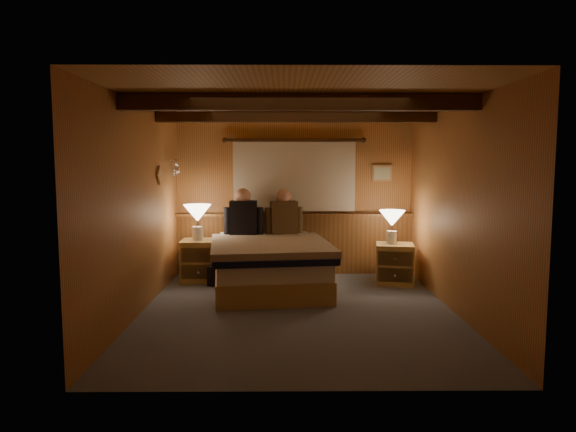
{
  "coord_description": "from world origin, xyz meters",
  "views": [
    {
      "loc": [
        -0.16,
        -5.8,
        1.72
      ],
      "look_at": [
        -0.11,
        0.4,
        1.07
      ],
      "focal_mm": 32.0,
      "sensor_mm": 36.0,
      "label": 1
    }
  ],
  "objects_px": {
    "bed": "(269,264)",
    "duffel_bag": "(226,275)",
    "nightstand_left": "(201,260)",
    "nightstand_right": "(394,264)",
    "lamp_right": "(392,220)",
    "person_left": "(243,215)",
    "person_right": "(284,215)",
    "lamp_left": "(197,215)"
  },
  "relations": [
    {
      "from": "person_right",
      "to": "nightstand_left",
      "type": "bearing_deg",
      "value": 179.55
    },
    {
      "from": "bed",
      "to": "lamp_left",
      "type": "relative_size",
      "value": 4.12
    },
    {
      "from": "bed",
      "to": "nightstand_left",
      "type": "xyz_separation_m",
      "value": [
        -1.01,
        0.53,
        -0.05
      ]
    },
    {
      "from": "nightstand_left",
      "to": "nightstand_right",
      "type": "bearing_deg",
      "value": -5.36
    },
    {
      "from": "person_left",
      "to": "duffel_bag",
      "type": "bearing_deg",
      "value": -119.59
    },
    {
      "from": "nightstand_right",
      "to": "lamp_right",
      "type": "bearing_deg",
      "value": 162.6
    },
    {
      "from": "bed",
      "to": "duffel_bag",
      "type": "bearing_deg",
      "value": 149.92
    },
    {
      "from": "bed",
      "to": "lamp_left",
      "type": "xyz_separation_m",
      "value": [
        -1.04,
        0.51,
        0.61
      ]
    },
    {
      "from": "lamp_right",
      "to": "person_right",
      "type": "xyz_separation_m",
      "value": [
        -1.53,
        0.37,
        0.04
      ]
    },
    {
      "from": "lamp_right",
      "to": "duffel_bag",
      "type": "bearing_deg",
      "value": -177.59
    },
    {
      "from": "nightstand_right",
      "to": "person_left",
      "type": "distance_m",
      "value": 2.28
    },
    {
      "from": "nightstand_right",
      "to": "duffel_bag",
      "type": "height_order",
      "value": "nightstand_right"
    },
    {
      "from": "person_left",
      "to": "person_right",
      "type": "xyz_separation_m",
      "value": [
        0.59,
        0.09,
        -0.01
      ]
    },
    {
      "from": "lamp_left",
      "to": "lamp_right",
      "type": "bearing_deg",
      "value": -3.15
    },
    {
      "from": "bed",
      "to": "person_right",
      "type": "bearing_deg",
      "value": 67.78
    },
    {
      "from": "nightstand_left",
      "to": "person_right",
      "type": "xyz_separation_m",
      "value": [
        1.21,
        0.2,
        0.64
      ]
    },
    {
      "from": "bed",
      "to": "nightstand_left",
      "type": "bearing_deg",
      "value": 145.04
    },
    {
      "from": "person_left",
      "to": "nightstand_right",
      "type": "bearing_deg",
      "value": -8.06
    },
    {
      "from": "nightstand_right",
      "to": "lamp_left",
      "type": "xyz_separation_m",
      "value": [
        -2.81,
        0.17,
        0.68
      ]
    },
    {
      "from": "nightstand_left",
      "to": "nightstand_right",
      "type": "relative_size",
      "value": 1.02
    },
    {
      "from": "nightstand_left",
      "to": "nightstand_right",
      "type": "xyz_separation_m",
      "value": [
        2.78,
        -0.2,
        -0.02
      ]
    },
    {
      "from": "bed",
      "to": "duffel_bag",
      "type": "height_order",
      "value": "bed"
    },
    {
      "from": "lamp_left",
      "to": "person_left",
      "type": "height_order",
      "value": "person_left"
    },
    {
      "from": "lamp_right",
      "to": "nightstand_right",
      "type": "bearing_deg",
      "value": -26.87
    },
    {
      "from": "bed",
      "to": "person_right",
      "type": "xyz_separation_m",
      "value": [
        0.2,
        0.73,
        0.59
      ]
    },
    {
      "from": "person_right",
      "to": "duffel_bag",
      "type": "xyz_separation_m",
      "value": [
        -0.81,
        -0.47,
        -0.79
      ]
    },
    {
      "from": "nightstand_left",
      "to": "lamp_left",
      "type": "height_order",
      "value": "lamp_left"
    },
    {
      "from": "nightstand_right",
      "to": "person_left",
      "type": "relative_size",
      "value": 0.84
    },
    {
      "from": "nightstand_right",
      "to": "lamp_right",
      "type": "relative_size",
      "value": 1.23
    },
    {
      "from": "nightstand_left",
      "to": "person_left",
      "type": "relative_size",
      "value": 0.85
    },
    {
      "from": "duffel_bag",
      "to": "lamp_left",
      "type": "bearing_deg",
      "value": 165.53
    },
    {
      "from": "lamp_right",
      "to": "person_left",
      "type": "xyz_separation_m",
      "value": [
        -2.12,
        0.28,
        0.04
      ]
    },
    {
      "from": "duffel_bag",
      "to": "nightstand_left",
      "type": "bearing_deg",
      "value": 161.12
    },
    {
      "from": "bed",
      "to": "nightstand_right",
      "type": "xyz_separation_m",
      "value": [
        1.77,
        0.34,
        -0.06
      ]
    },
    {
      "from": "lamp_left",
      "to": "person_left",
      "type": "xyz_separation_m",
      "value": [
        0.65,
        0.13,
        -0.02
      ]
    },
    {
      "from": "bed",
      "to": "lamp_right",
      "type": "height_order",
      "value": "lamp_right"
    },
    {
      "from": "nightstand_left",
      "to": "person_right",
      "type": "height_order",
      "value": "person_right"
    },
    {
      "from": "lamp_right",
      "to": "person_left",
      "type": "height_order",
      "value": "person_left"
    },
    {
      "from": "person_left",
      "to": "person_right",
      "type": "height_order",
      "value": "person_left"
    },
    {
      "from": "lamp_right",
      "to": "person_right",
      "type": "distance_m",
      "value": 1.57
    },
    {
      "from": "lamp_left",
      "to": "nightstand_right",
      "type": "bearing_deg",
      "value": -3.54
    },
    {
      "from": "person_right",
      "to": "lamp_right",
      "type": "bearing_deg",
      "value": -23.32
    }
  ]
}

